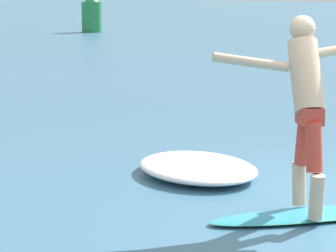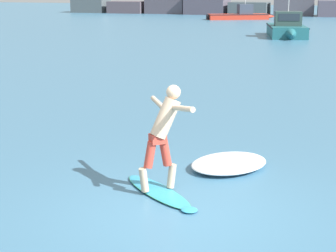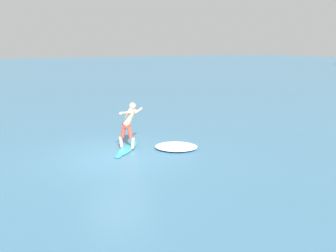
{
  "view_description": "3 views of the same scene",
  "coord_description": "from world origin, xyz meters",
  "px_view_note": "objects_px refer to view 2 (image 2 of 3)",
  "views": [
    {
      "loc": [
        -7.31,
        -2.21,
        2.12
      ],
      "look_at": [
        -0.94,
        1.97,
        0.78
      ],
      "focal_mm": 85.0,
      "sensor_mm": 36.0,
      "label": 1
    },
    {
      "loc": [
        2.38,
        -7.96,
        3.46
      ],
      "look_at": [
        -0.95,
        2.1,
        0.81
      ],
      "focal_mm": 60.0,
      "sensor_mm": 36.0,
      "label": 2
    },
    {
      "loc": [
        10.89,
        -3.63,
        3.95
      ],
      "look_at": [
        -0.09,
        2.14,
        0.88
      ],
      "focal_mm": 35.0,
      "sensor_mm": 36.0,
      "label": 3
    }
  ],
  "objects_px": {
    "surfboard": "(159,192)",
    "fishing_boat_near_jetty": "(287,29)",
    "surfer": "(164,128)",
    "small_boat_offshore": "(241,15)"
  },
  "relations": [
    {
      "from": "fishing_boat_near_jetty",
      "to": "surfboard",
      "type": "bearing_deg",
      "value": -87.15
    },
    {
      "from": "fishing_boat_near_jetty",
      "to": "small_boat_offshore",
      "type": "relative_size",
      "value": 0.91
    },
    {
      "from": "fishing_boat_near_jetty",
      "to": "small_boat_offshore",
      "type": "distance_m",
      "value": 20.91
    },
    {
      "from": "surfer",
      "to": "small_boat_offshore",
      "type": "distance_m",
      "value": 52.0
    },
    {
      "from": "surfboard",
      "to": "fishing_boat_near_jetty",
      "type": "xyz_separation_m",
      "value": [
        -1.58,
        31.7,
        0.53
      ]
    },
    {
      "from": "surfer",
      "to": "fishing_boat_near_jetty",
      "type": "xyz_separation_m",
      "value": [
        -1.64,
        31.6,
        -0.58
      ]
    },
    {
      "from": "surfer",
      "to": "fishing_boat_near_jetty",
      "type": "distance_m",
      "value": 31.64
    },
    {
      "from": "small_boat_offshore",
      "to": "surfboard",
      "type": "bearing_deg",
      "value": -80.37
    },
    {
      "from": "surfboard",
      "to": "surfer",
      "type": "bearing_deg",
      "value": 57.36
    },
    {
      "from": "surfboard",
      "to": "fishing_boat_near_jetty",
      "type": "relative_size",
      "value": 0.29
    }
  ]
}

